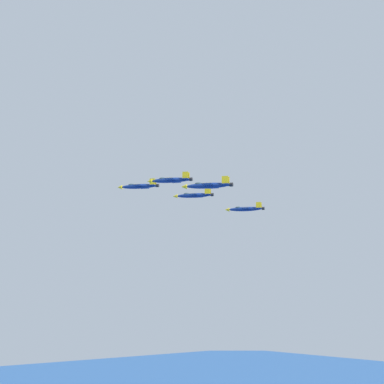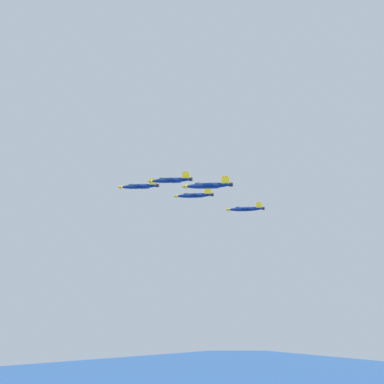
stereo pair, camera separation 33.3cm
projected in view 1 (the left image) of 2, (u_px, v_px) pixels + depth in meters
jet_lead at (139, 186)px, 229.34m from camera, size 13.62×10.39×3.22m
jet_left_wingman at (171, 180)px, 211.94m from camera, size 13.64×10.31×3.21m
jet_right_wingman at (194, 195)px, 237.52m from camera, size 13.52×10.35×3.20m
jet_left_outer at (208, 185)px, 193.97m from camera, size 14.00×10.76×3.31m
jet_right_outer at (245, 209)px, 245.42m from camera, size 13.35×10.13×3.15m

